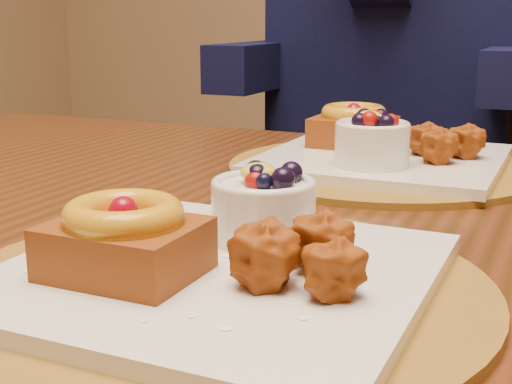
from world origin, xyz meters
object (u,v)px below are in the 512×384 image
(place_setting_near, at_px, (219,262))
(dining_table, at_px, (322,289))
(chair_far, at_px, (454,283))
(place_setting_far, at_px, (380,153))

(place_setting_near, bearing_deg, dining_table, 89.49)
(dining_table, bearing_deg, chair_far, 86.94)
(place_setting_near, xyz_separation_m, place_setting_far, (-0.00, 0.43, 0.00))
(place_setting_near, distance_m, chair_far, 0.92)
(dining_table, height_order, place_setting_near, place_setting_near)
(dining_table, bearing_deg, place_setting_near, -90.51)
(place_setting_far, bearing_deg, chair_far, 85.13)
(place_setting_near, relative_size, place_setting_far, 1.00)
(dining_table, distance_m, chair_far, 0.69)
(dining_table, xyz_separation_m, place_setting_far, (-0.00, 0.22, 0.10))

